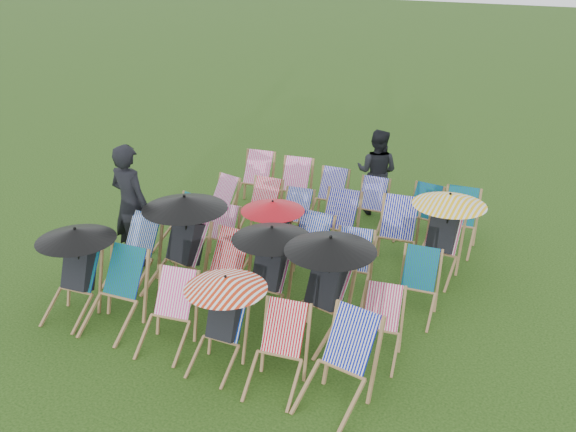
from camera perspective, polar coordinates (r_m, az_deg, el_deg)
The scene contains 33 objects.
ground at distance 9.86m, azimuth -0.50°, elevation -5.53°, with size 100.00×100.00×0.00m, color black.
deckchair_0 at distance 9.11m, azimuth -18.55°, elevation -4.66°, with size 1.06×1.14×1.26m.
deckchair_1 at distance 8.77m, azimuth -15.25°, elevation -6.61°, with size 0.75×0.98×0.99m.
deckchair_2 at distance 8.23m, azimuth -10.70°, elevation -8.59°, with size 0.76×0.94×0.91m.
deckchair_3 at distance 7.72m, azimuth -6.02°, elevation -9.23°, with size 0.98×1.04×1.17m.
deckchair_4 at distance 7.43m, azimuth -0.98°, elevation -11.99°, with size 0.74×0.93×0.91m.
deckchair_5 at distance 7.17m, azimuth 4.44°, elevation -13.08°, with size 0.76×0.99×1.00m.
deckchair_6 at distance 9.87m, azimuth -13.64°, elevation -3.11°, with size 0.69×0.92×0.95m.
deckchair_7 at distance 9.36m, azimuth -9.64°, elevation -2.29°, with size 1.22×1.29×1.45m.
deckchair_8 at distance 9.07m, azimuth -6.02°, elevation -4.90°, with size 0.65×0.90×0.97m.
deckchair_9 at distance 8.65m, azimuth -1.97°, elevation -4.84°, with size 1.08×1.12×1.28m.
deckchair_10 at distance 8.17m, azimuth 3.00°, elevation -6.20°, with size 1.17×1.24×1.38m.
deckchair_11 at distance 8.00m, azimuth 8.07°, elevation -9.76°, with size 0.69×0.86×0.83m.
deckchair_12 at distance 10.71m, azimuth -9.72°, elevation -0.85°, with size 0.70×0.89×0.88m.
deckchair_13 at distance 10.28m, azimuth -6.37°, elevation -1.81°, with size 0.63×0.82×0.84m.
deckchair_14 at distance 9.80m, azimuth -1.84°, elevation -1.75°, with size 0.97×1.03×1.15m.
deckchair_15 at distance 9.55m, azimuth 1.45°, elevation -3.22°, with size 0.66×0.91×0.98m.
deckchair_16 at distance 9.25m, azimuth 5.52°, elevation -4.55°, with size 0.74×0.92×0.90m.
deckchair_17 at distance 8.92m, azimuth 11.31°, elevation -6.17°, with size 0.67×0.86×0.87m.
deckchair_18 at distance 11.63m, azimuth -6.39°, elevation 1.22°, with size 0.68×0.85×0.84m.
deckchair_19 at distance 11.16m, azimuth -2.58°, elevation 0.61°, with size 0.67×0.89×0.92m.
deckchair_20 at distance 10.86m, azimuth 0.40°, elevation -0.21°, with size 0.65×0.84×0.85m.
deckchair_21 at distance 10.45m, azimuth 4.19°, elevation -0.86°, with size 0.71×0.95×0.98m.
deckchair_22 at distance 10.18m, azimuth 9.49°, elevation -1.70°, with size 0.81×1.02×1.02m.
deckchair_23 at distance 9.92m, azimuth 13.49°, elevation -1.57°, with size 1.11×1.14×1.31m.
deckchair_24 at distance 12.42m, azimuth -3.13°, elevation 3.15°, with size 0.78×0.99×0.98m.
deckchair_25 at distance 12.06m, azimuth 0.35°, elevation 2.52°, with size 0.78×0.98×0.97m.
deckchair_26 at distance 11.75m, azimuth 3.57°, elevation 1.73°, with size 0.65×0.87×0.89m.
deckchair_27 at distance 11.42m, azimuth 7.20°, elevation 0.85°, with size 0.64×0.84×0.87m.
deckchair_28 at distance 11.20m, azimuth 11.57°, elevation 0.14°, with size 0.66×0.86×0.89m.
deckchair_29 at distance 10.99m, azimuth 14.82°, elevation -0.47°, with size 0.71×0.93×0.95m.
person_left at distance 10.25m, azimuth -13.84°, elevation 0.97°, with size 0.71×0.47×1.96m, color black.
person_rear at distance 12.02m, azimuth 7.90°, elevation 3.90°, with size 0.79×0.61×1.62m, color black.
Camera 1 is at (4.33, -7.49, 4.73)m, focal length 40.00 mm.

